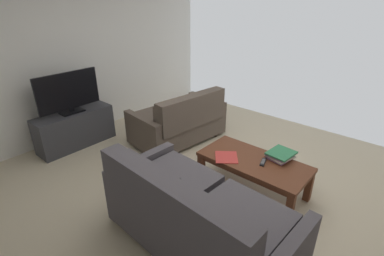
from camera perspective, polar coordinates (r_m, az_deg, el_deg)
The scene contains 10 objects.
ground_plane at distance 3.40m, azimuth 6.63°, elevation -13.06°, with size 5.59×5.00×0.01m, color beige.
wall_right at distance 4.87m, azimuth -21.38°, elevation 13.97°, with size 0.12×5.00×2.57m, color white.
sofa_main at distance 2.54m, azimuth 0.46°, elevation -17.21°, with size 1.74×0.92×0.88m.
loveseat_near at distance 4.35m, azimuth -2.39°, elevation 1.53°, with size 0.96×1.45×0.81m.
coffee_table at distance 3.31m, azimuth 12.21°, elevation -7.20°, with size 1.21×0.58×0.41m.
tv_stand at distance 4.60m, azimuth -22.30°, elevation -0.18°, with size 0.38×1.12×0.54m.
flat_tv at distance 4.41m, azimuth -23.49°, elevation 6.58°, with size 0.20×0.90×0.59m.
book_stack at distance 3.36m, azimuth 17.24°, elevation -5.19°, with size 0.29×0.31×0.09m.
tv_remote at distance 3.24m, azimuth 14.02°, elevation -6.61°, with size 0.09×0.17×0.02m.
loose_magazine at distance 3.27m, azimuth 6.89°, elevation -5.81°, with size 0.25×0.27×0.01m, color #C63833.
Camera 1 is at (-1.45, 2.25, 2.08)m, focal length 26.69 mm.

